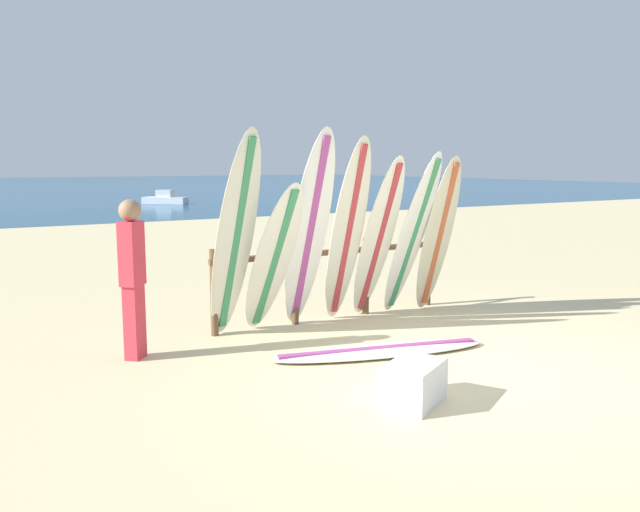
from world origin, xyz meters
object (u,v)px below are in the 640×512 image
surfboard_leaning_far_left (235,236)px  cooler_box (413,383)px  beachgoer_standing (132,272)px  surfboard_lying_on_sand (379,351)px  surfboard_leaning_left (273,259)px  small_boat_offshore (165,199)px  surfboard_leaning_center (347,231)px  surfboard_leaning_far_right (438,235)px  surfboard_leaning_right (412,235)px  surfboard_leaning_center_left (309,231)px  surfboard_leaning_center_right (378,238)px  surfboard_rack (332,269)px

surfboard_leaning_far_left → cooler_box: 2.88m
cooler_box → beachgoer_standing: bearing=95.7°
surfboard_lying_on_sand → surfboard_leaning_left: bearing=115.7°
small_boat_offshore → cooler_box: small_boat_offshore is taller
surfboard_leaning_far_left → surfboard_leaning_center: bearing=-1.0°
surfboard_leaning_far_right → surfboard_lying_on_sand: surfboard_leaning_far_right is taller
small_boat_offshore → surfboard_leaning_right: bearing=-100.2°
surfboard_leaning_center_left → surfboard_leaning_center: bearing=2.0°
surfboard_lying_on_sand → beachgoer_standing: 2.75m
surfboard_leaning_center_left → surfboard_leaning_center_right: size_ratio=1.15×
beachgoer_standing → small_boat_offshore: 26.63m
surfboard_leaning_far_right → cooler_box: (-2.47, -2.53, -0.90)m
surfboard_leaning_center_right → surfboard_leaning_far_right: (0.96, -0.07, 0.00)m
surfboard_leaning_center → surfboard_leaning_far_left: bearing=179.0°
surfboard_leaning_center → beachgoer_standing: surfboard_leaning_center is taller
surfboard_rack → surfboard_leaning_right: bearing=-23.5°
surfboard_leaning_center → surfboard_leaning_left: bearing=179.4°
surfboard_rack → cooler_box: (-1.00, -2.94, -0.49)m
surfboard_leaning_center_right → beachgoer_standing: size_ratio=1.28×
beachgoer_standing → cooler_box: (1.70, -2.52, -0.75)m
surfboard_leaning_center_left → surfboard_leaning_center: surfboard_leaning_center_left is taller
surfboard_leaning_center_right → surfboard_leaning_right: surfboard_leaning_right is taller
surfboard_leaning_right → surfboard_leaning_far_right: bearing=2.4°
surfboard_leaning_far_right → beachgoer_standing: size_ratio=1.28×
surfboard_leaning_left → surfboard_leaning_far_right: surfboard_leaning_far_right is taller
surfboard_leaning_center_right → surfboard_leaning_far_left: bearing=179.0°
surfboard_leaning_center_right → beachgoer_standing: surfboard_leaning_center_right is taller
surfboard_leaning_center_right → small_boat_offshore: (5.03, 25.23, -0.82)m
surfboard_leaning_left → surfboard_leaning_center: size_ratio=0.77×
surfboard_leaning_center_right → surfboard_leaning_center: bearing=179.0°
beachgoer_standing → cooler_box: size_ratio=2.81×
beachgoer_standing → surfboard_rack: bearing=8.8°
surfboard_lying_on_sand → surfboard_leaning_center: bearing=71.9°
surfboard_leaning_right → cooler_box: bearing=-128.5°
surfboard_lying_on_sand → surfboard_leaning_far_left: bearing=130.1°
surfboard_leaning_far_right → surfboard_lying_on_sand: size_ratio=0.86×
surfboard_leaning_far_left → beachgoer_standing: surfboard_leaning_far_left is taller
surfboard_rack → beachgoer_standing: (-2.70, -0.42, 0.26)m
surfboard_rack → surfboard_leaning_center: size_ratio=1.42×
surfboard_leaning_left → surfboard_leaning_center_left: (0.47, -0.03, 0.31)m
surfboard_leaning_center → surfboard_lying_on_sand: 1.78m
surfboard_leaning_center → surfboard_leaning_center_right: 0.49m
surfboard_leaning_left → surfboard_lying_on_sand: bearing=-64.3°
surfboard_leaning_far_left → surfboard_leaning_center: surfboard_leaning_far_left is taller
surfboard_leaning_left → cooler_box: surfboard_leaning_left is taller
surfboard_leaning_far_left → surfboard_leaning_far_right: bearing=-2.0°
surfboard_rack → surfboard_lying_on_sand: (-0.39, -1.61, -0.63)m
surfboard_leaning_center_right → small_boat_offshore: size_ratio=0.96×
surfboard_leaning_center → surfboard_leaning_far_right: bearing=-3.2°
surfboard_leaning_center_left → beachgoer_standing: bearing=-178.2°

